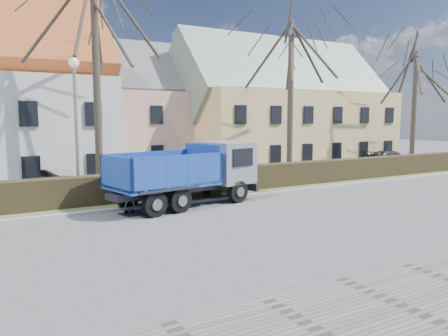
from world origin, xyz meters
TOP-DOWN VIEW (x-y plane):
  - ground at (0.00, 0.00)m, footprint 120.00×120.00m
  - sidewalk_near at (0.00, -8.50)m, footprint 80.00×5.00m
  - curb_far at (0.00, 4.60)m, footprint 80.00×0.30m
  - grass_strip at (0.00, 6.20)m, footprint 80.00×3.00m
  - hedge at (0.00, 6.00)m, footprint 60.00×0.90m
  - building_pink at (4.00, 20.00)m, footprint 10.80×8.80m
  - building_yellow at (16.00, 17.00)m, footprint 18.80×10.80m
  - tree_1 at (-2.00, 8.50)m, footprint 9.20×9.20m
  - tree_2 at (10.00, 8.50)m, footprint 8.00×8.00m
  - tree_3 at (22.00, 8.50)m, footprint 7.60×7.60m
  - dump_truck at (0.46, 4.17)m, footprint 7.55×4.01m
  - streetlight at (-3.35, 7.00)m, footprint 0.52×0.52m
  - cart_frame at (-2.19, 3.82)m, footprint 0.69×0.41m
  - parked_car_a at (-4.29, 11.43)m, footprint 4.24×3.07m
  - parked_car_b at (22.47, 10.82)m, footprint 4.33×2.16m

SIDE VIEW (x-z plane):
  - ground at x=0.00m, z-range 0.00..0.00m
  - sidewalk_near at x=0.00m, z-range 0.00..0.08m
  - grass_strip at x=0.00m, z-range 0.00..0.10m
  - curb_far at x=0.00m, z-range 0.00..0.12m
  - cart_frame at x=-2.19m, z-range 0.00..0.62m
  - parked_car_b at x=22.47m, z-range 0.00..1.21m
  - hedge at x=0.00m, z-range 0.00..1.30m
  - parked_car_a at x=-4.29m, z-range 0.00..1.34m
  - dump_truck at x=0.46m, z-range 0.00..2.87m
  - streetlight at x=-3.35m, z-range 0.00..6.64m
  - building_pink at x=4.00m, z-range 0.00..8.00m
  - building_yellow at x=16.00m, z-range 0.00..8.50m
  - tree_3 at x=22.00m, z-range 0.00..10.45m
  - tree_2 at x=10.00m, z-range 0.00..11.00m
  - tree_1 at x=-2.00m, z-range 0.00..12.65m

